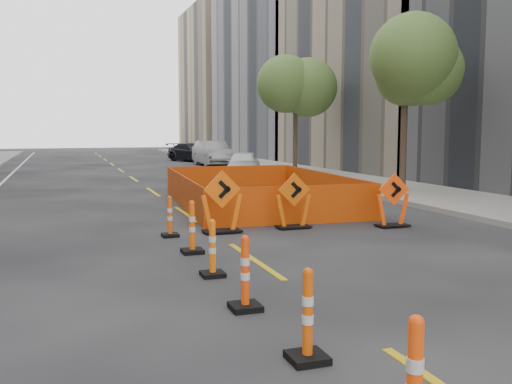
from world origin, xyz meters
name	(u,v)px	position (x,y,z in m)	size (l,w,h in m)	color
ground_plane	(364,334)	(0.00, 0.00, 0.00)	(140.00, 140.00, 0.00)	black
sidewalk_right	(416,193)	(9.00, 12.00, 0.07)	(4.00, 90.00, 0.15)	gray
bld_right_c	(418,51)	(17.00, 23.80, 7.00)	(12.00, 16.00, 14.00)	gray
bld_right_d	(306,40)	(17.00, 40.20, 10.00)	(12.00, 18.00, 20.00)	gray
bld_right_e	(241,81)	(17.00, 58.60, 8.00)	(12.00, 14.00, 16.00)	tan
tree_r_b	(406,68)	(8.40, 12.00, 4.53)	(2.80, 2.80, 5.95)	#382B1E
tree_r_c	(296,88)	(8.40, 22.00, 4.53)	(2.80, 2.80, 5.95)	#382B1E
channelizer_2	(308,315)	(-0.95, -0.51, 0.50)	(0.39, 0.39, 0.99)	#D64B09
channelizer_3	(245,273)	(-1.04, 1.31, 0.51)	(0.40, 0.40, 1.01)	#FC400A
channelizer_4	(213,248)	(-1.01, 3.13, 0.47)	(0.37, 0.37, 0.94)	#FF630A
channelizer_5	(192,227)	(-0.94, 4.95, 0.52)	(0.41, 0.41, 1.03)	#EB5509
channelizer_6	(170,216)	(-1.04, 6.77, 0.46)	(0.36, 0.36, 0.92)	#EE4D0A
chevron_sign_left	(222,202)	(0.18, 6.85, 0.73)	(0.97, 0.58, 1.46)	#F25E0A
chevron_sign_center	(294,201)	(1.98, 6.87, 0.67)	(0.90, 0.54, 1.35)	#DA5409
chevron_sign_right	(393,200)	(4.36, 6.27, 0.66)	(0.89, 0.53, 1.33)	#FF460A
safety_fence	(255,189)	(2.52, 11.29, 0.49)	(4.63, 7.89, 0.99)	orange
parked_car_near	(243,164)	(5.28, 21.17, 0.66)	(1.56, 3.88, 1.32)	silver
parked_car_mid	(213,153)	(6.10, 30.27, 0.81)	(1.71, 4.92, 1.62)	gray
parked_car_far	(193,152)	(5.97, 35.66, 0.68)	(1.89, 4.66, 1.35)	black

